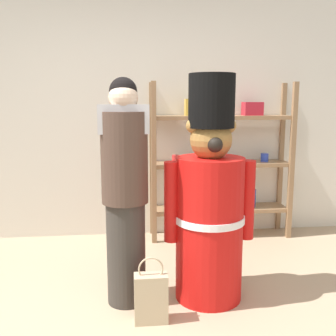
{
  "coord_description": "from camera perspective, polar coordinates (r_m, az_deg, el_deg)",
  "views": [
    {
      "loc": [
        -0.06,
        -2.08,
        1.47
      ],
      "look_at": [
        0.23,
        0.64,
        1.0
      ],
      "focal_mm": 41.66,
      "sensor_mm": 36.0,
      "label": 1
    }
  ],
  "objects": [
    {
      "name": "back_wall",
      "position": [
        4.28,
        -5.36,
        7.44
      ],
      "size": [
        6.4,
        0.12,
        2.6
      ],
      "primitive_type": "cube",
      "color": "silver",
      "rests_on": "ground_plane"
    },
    {
      "name": "merchandise_shelf",
      "position": [
        4.23,
        7.82,
        1.23
      ],
      "size": [
        1.51,
        0.35,
        1.67
      ],
      "color": "#93704C",
      "rests_on": "ground_plane"
    },
    {
      "name": "teddy_bear_guard",
      "position": [
        2.89,
        6.12,
        -5.59
      ],
      "size": [
        0.67,
        0.52,
        1.66
      ],
      "color": "red",
      "rests_on": "ground_plane"
    },
    {
      "name": "person_shopper",
      "position": [
        2.79,
        -6.31,
        -3.22
      ],
      "size": [
        0.35,
        0.33,
        1.63
      ],
      "color": "#38332D",
      "rests_on": "ground_plane"
    },
    {
      "name": "shopping_bag",
      "position": [
        2.75,
        -2.5,
        -18.37
      ],
      "size": [
        0.22,
        0.11,
        0.46
      ],
      "color": "#C1AD89",
      "rests_on": "ground_plane"
    }
  ]
}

